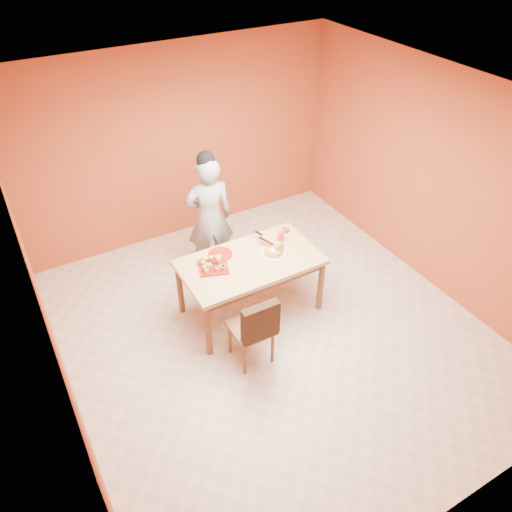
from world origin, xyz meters
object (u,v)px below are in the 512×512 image
dining_table (250,267)px  pastry_platter (213,267)px  dining_chair (252,327)px  magenta_glass (281,236)px  checker_tin (286,230)px  red_dinner_plate (220,254)px  person (210,218)px  sponge_cake (273,251)px  egg_ornament (279,247)px

dining_table → pastry_platter: size_ratio=4.99×
dining_chair → magenta_glass: dining_chair is taller
checker_tin → red_dinner_plate: bearing=-177.9°
pastry_platter → red_dinner_plate: (0.17, 0.17, -0.00)m
person → sponge_cake: 1.03m
egg_ornament → checker_tin: 0.45m
dining_chair → dining_table: bearing=62.5°
dining_table → dining_chair: size_ratio=1.74×
dining_table → person: 0.96m
red_dinner_plate → sponge_cake: size_ratio=1.33×
pastry_platter → sponge_cake: bearing=-9.7°
egg_ornament → sponge_cake: bearing=153.7°
dining_table → checker_tin: checker_tin is taller
egg_ornament → magenta_glass: bearing=33.6°
sponge_cake → egg_ornament: bearing=-6.6°
egg_ornament → red_dinner_plate: bearing=134.5°
sponge_cake → person: bearing=109.9°
red_dinner_plate → checker_tin: (0.92, 0.03, 0.01)m
dining_chair → sponge_cake: bearing=45.9°
red_dinner_plate → person: bearing=74.3°
dining_chair → egg_ornament: 1.04m
pastry_platter → checker_tin: checker_tin is taller
sponge_cake → red_dinner_plate: bearing=152.0°
sponge_cake → egg_ornament: size_ratio=1.38×
red_dinner_plate → sponge_cake: (0.54, -0.29, 0.03)m
person → red_dinner_plate: 0.71m
person → pastry_platter: person is taller
dining_table → egg_ornament: (0.36, -0.03, 0.17)m
sponge_cake → egg_ornament: egg_ornament is taller
red_dinner_plate → egg_ornament: bearing=-25.8°
person → red_dinner_plate: size_ratio=5.83×
dining_chair → person: person is taller
pastry_platter → checker_tin: (1.08, 0.20, 0.01)m
dining_chair → red_dinner_plate: bearing=83.7°
person → sponge_cake: bearing=122.2°
pastry_platter → egg_ornament: bearing=-9.4°
person → checker_tin: 0.97m
magenta_glass → dining_chair: bearing=-135.7°
dining_table → egg_ornament: bearing=-5.2°
dining_table → egg_ornament: egg_ornament is taller
dining_table → person: person is taller
pastry_platter → sponge_cake: 0.72m
checker_tin → dining_chair: bearing=-136.3°
dining_table → person: bearing=93.7°
red_dinner_plate → checker_tin: bearing=2.1°
dining_chair → red_dinner_plate: 1.00m
dining_chair → pastry_platter: bearing=94.4°
magenta_glass → person: bearing=126.6°
pastry_platter → sponge_cake: sponge_cake is taller
person → dining_chair: bearing=91.6°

